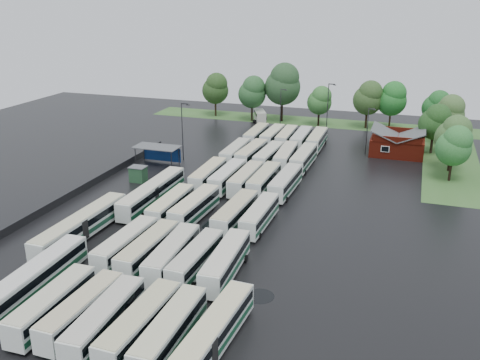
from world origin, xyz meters
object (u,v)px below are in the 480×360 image
(artic_bus_west_a, at_px, (30,282))
(artic_bus_east, at_px, (206,344))
(brick_building, at_px, (397,145))
(minibus, at_px, (260,116))

(artic_bus_west_a, xyz_separation_m, artic_bus_east, (21.11, -3.66, -0.04))
(artic_bus_east, bearing_deg, artic_bus_west_a, 173.02)
(brick_building, distance_m, minibus, 38.04)
(brick_building, height_order, artic_bus_west_a, brick_building)
(artic_bus_west_a, bearing_deg, artic_bus_east, -11.58)
(artic_bus_west_a, height_order, artic_bus_east, artic_bus_west_a)
(artic_bus_east, distance_m, minibus, 90.32)
(brick_building, distance_m, artic_bus_west_a, 73.69)
(brick_building, height_order, artic_bus_east, brick_building)
(artic_bus_west_a, xyz_separation_m, minibus, (-0.21, 84.10, -0.32))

